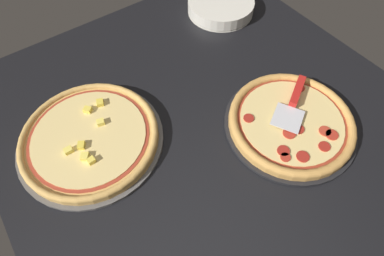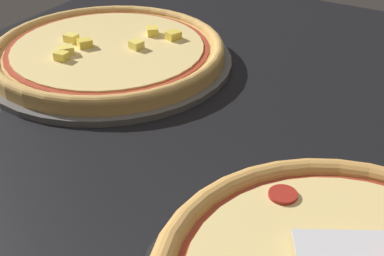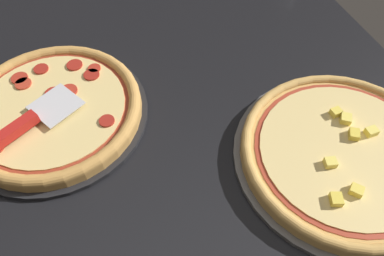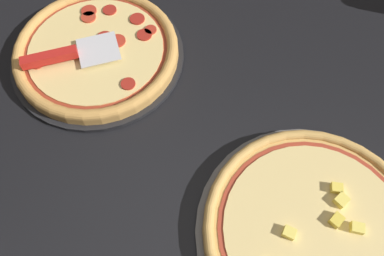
% 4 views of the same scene
% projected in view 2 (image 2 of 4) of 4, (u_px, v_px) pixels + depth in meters
% --- Properties ---
extents(ground_plane, '(1.55, 1.21, 0.04)m').
position_uv_depth(ground_plane, '(193.00, 237.00, 0.58)').
color(ground_plane, black).
extents(pizza_pan_back, '(0.42, 0.42, 0.01)m').
position_uv_depth(pizza_pan_back, '(109.00, 61.00, 0.91)').
color(pizza_pan_back, '#565451').
rests_on(pizza_pan_back, ground_plane).
extents(pizza_back, '(0.39, 0.39, 0.04)m').
position_uv_depth(pizza_back, '(108.00, 50.00, 0.89)').
color(pizza_back, tan).
rests_on(pizza_back, pizza_pan_back).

